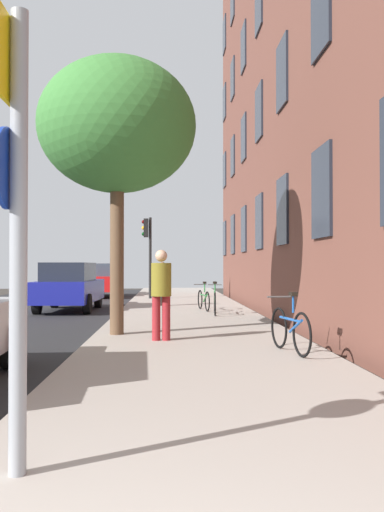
# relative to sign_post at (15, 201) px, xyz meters

# --- Properties ---
(ground_plane) EXTENTS (41.80, 41.80, 0.00)m
(ground_plane) POSITION_rel_sign_post_xyz_m (-1.89, 12.35, -1.98)
(ground_plane) COLOR #332D28
(sidewalk) EXTENTS (4.20, 38.00, 0.12)m
(sidewalk) POSITION_rel_sign_post_xyz_m (1.61, 12.35, -1.92)
(sidewalk) COLOR #9E9389
(sidewalk) RESTS_ON ground
(sign_post) EXTENTS (0.16, 0.60, 3.16)m
(sign_post) POSITION_rel_sign_post_xyz_m (0.00, 0.00, 0.00)
(sign_post) COLOR gray
(sign_post) RESTS_ON sidewalk
(traffic_light) EXTENTS (0.43, 0.24, 3.48)m
(traffic_light) POSITION_rel_sign_post_xyz_m (0.18, 20.07, 0.53)
(traffic_light) COLOR black
(traffic_light) RESTS_ON sidewalk
(tree_near) EXTENTS (3.27, 3.27, 5.70)m
(tree_near) POSITION_rel_sign_post_xyz_m (-0.01, 7.66, 2.43)
(tree_near) COLOR brown
(tree_near) RESTS_ON sidewalk
(bicycle_0) EXTENTS (0.45, 1.65, 0.99)m
(bicycle_0) POSITION_rel_sign_post_xyz_m (3.02, 5.11, -1.47)
(bicycle_0) COLOR black
(bicycle_0) RESTS_ON sidewalk
(bicycle_1) EXTENTS (0.42, 1.64, 0.95)m
(bicycle_1) POSITION_rel_sign_post_xyz_m (2.40, 12.15, -1.49)
(bicycle_1) COLOR black
(bicycle_1) RESTS_ON sidewalk
(bicycle_2) EXTENTS (0.43, 1.68, 0.91)m
(bicycle_2) POSITION_rel_sign_post_xyz_m (2.17, 13.66, -1.50)
(bicycle_2) COLOR black
(bicycle_2) RESTS_ON sidewalk
(pedestrian_0) EXTENTS (0.52, 0.52, 1.71)m
(pedestrian_0) POSITION_rel_sign_post_xyz_m (0.92, 6.68, -0.88)
(pedestrian_0) COLOR maroon
(pedestrian_0) RESTS_ON sidewalk
(pedestrian_1) EXTENTS (0.34, 0.34, 1.54)m
(pedestrian_1) POSITION_rel_sign_post_xyz_m (0.85, 15.72, -0.98)
(pedestrian_1) COLOR #4C4742
(pedestrian_1) RESTS_ON sidewalk
(car_1) EXTENTS (1.84, 4.25, 1.62)m
(car_1) POSITION_rel_sign_post_xyz_m (-2.26, 14.98, -1.14)
(car_1) COLOR navy
(car_1) RESTS_ON road_asphalt
(car_2) EXTENTS (1.84, 4.20, 1.62)m
(car_2) POSITION_rel_sign_post_xyz_m (-2.22, 23.24, -1.14)
(car_2) COLOR red
(car_2) RESTS_ON road_asphalt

